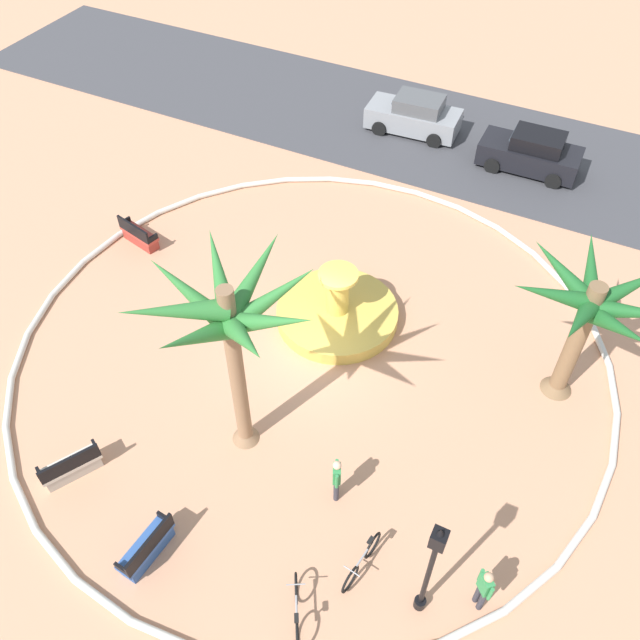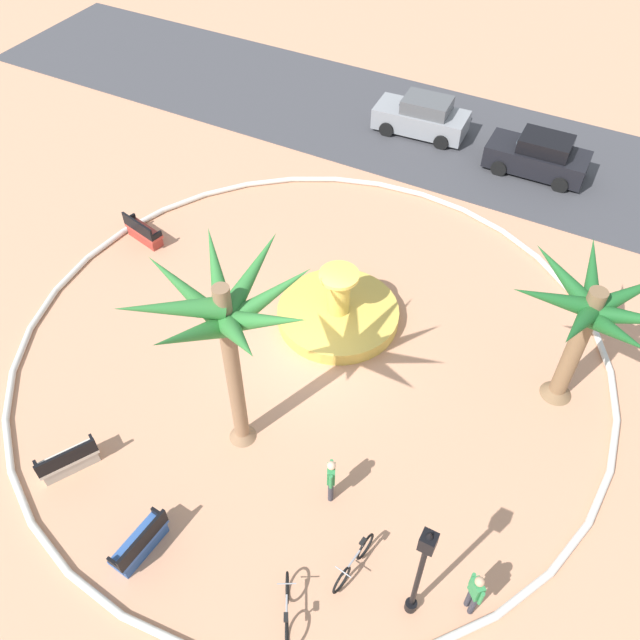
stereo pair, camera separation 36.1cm
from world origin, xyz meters
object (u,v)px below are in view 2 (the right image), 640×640
object	(u,v)px
bench_west	(144,233)
bench_north	(69,461)
palm_tree_near_fountain	(226,320)
bicycle_by_lamppost	(354,562)
palm_tree_by_curb	(589,316)
person_cyclist_helmet	(331,478)
bench_east	(141,544)
person_cyclist_photo	(475,592)
bicycle_red_frame	(287,610)
fountain	(338,313)
parked_car_second	(538,156)
lamppost	(421,568)
parked_car_leftmost	(422,117)

from	to	relation	value
bench_west	bench_north	distance (m)	9.47
palm_tree_near_fountain	bicycle_by_lamppost	size ratio (longest dim) A/B	3.55
palm_tree_by_curb	person_cyclist_helmet	world-z (taller)	palm_tree_by_curb
bench_east	person_cyclist_photo	world-z (taller)	person_cyclist_photo
bicycle_red_frame	person_cyclist_helmet	bearing A→B (deg)	99.41
fountain	bicycle_by_lamppost	size ratio (longest dim) A/B	2.30
palm_tree_near_fountain	bench_west	distance (m)	10.44
fountain	bench_north	distance (m)	9.14
person_cyclist_photo	bench_east	bearing A→B (deg)	-161.94
person_cyclist_helmet	parked_car_second	distance (m)	16.91
lamppost	bench_east	bearing A→B (deg)	-164.03
bench_north	palm_tree_by_curb	bearing A→B (deg)	38.40
palm_tree_near_fountain	lamppost	distance (m)	6.81
bench_west	person_cyclist_photo	size ratio (longest dim) A/B	1.02
bicycle_red_frame	palm_tree_by_curb	bearing A→B (deg)	67.50
person_cyclist_photo	fountain	bearing A→B (deg)	135.41
lamppost	parked_car_second	xyz separation A→B (m)	(-2.31, 18.56, -1.50)
bench_north	person_cyclist_photo	size ratio (longest dim) A/B	1.00
palm_tree_by_curb	bench_north	bearing A→B (deg)	-141.60
palm_tree_by_curb	person_cyclist_photo	xyz separation A→B (m)	(-0.21, -7.10, -2.43)
bench_west	lamppost	size ratio (longest dim) A/B	0.43
fountain	parked_car_leftmost	xyz separation A→B (m)	(-1.93, 11.76, 0.48)
fountain	palm_tree_by_curb	xyz separation A→B (m)	(7.07, 0.34, 3.05)
person_cyclist_photo	parked_car_second	bearing A→B (deg)	101.05
palm_tree_by_curb	bench_east	bearing A→B (deg)	-129.05
lamppost	person_cyclist_helmet	size ratio (longest dim) A/B	2.38
bench_east	parked_car_second	size ratio (longest dim) A/B	0.41
palm_tree_by_curb	lamppost	size ratio (longest dim) A/B	1.16
palm_tree_near_fountain	parked_car_leftmost	distance (m)	17.54
lamppost	parked_car_second	size ratio (longest dim) A/B	0.96
bench_east	bicycle_red_frame	distance (m)	3.94
bicycle_red_frame	person_cyclist_photo	xyz separation A→B (m)	(3.61, 2.14, 0.54)
lamppost	bicycle_red_frame	distance (m)	3.42
palm_tree_near_fountain	bench_north	bearing A→B (deg)	-139.10
lamppost	person_cyclist_helmet	distance (m)	3.65
bench_north	parked_car_leftmost	bearing A→B (deg)	84.59
bench_north	bench_west	bearing A→B (deg)	116.40
bicycle_by_lamppost	parked_car_leftmost	size ratio (longest dim) A/B	0.42
bicycle_by_lamppost	parked_car_second	xyz separation A→B (m)	(-0.74, 18.36, 0.40)
bench_north	bicycle_by_lamppost	distance (m)	8.00
palm_tree_near_fountain	person_cyclist_photo	size ratio (longest dim) A/B	3.69
parked_car_second	parked_car_leftmost	bearing A→B (deg)	173.48
bench_east	parked_car_second	bearing A→B (deg)	78.79
bench_north	person_cyclist_helmet	distance (m)	7.05
bicycle_by_lamppost	person_cyclist_helmet	bearing A→B (deg)	133.28
bench_west	bicycle_by_lamppost	size ratio (longest dim) A/B	0.98
palm_tree_near_fountain	palm_tree_by_curb	distance (m)	9.35
palm_tree_by_curb	bench_north	size ratio (longest dim) A/B	2.75
bicycle_red_frame	parked_car_leftmost	size ratio (longest dim) A/B	0.37
bench_east	parked_car_leftmost	bearing A→B (deg)	93.40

